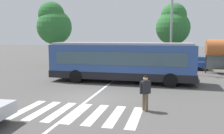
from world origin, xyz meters
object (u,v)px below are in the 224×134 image
Objects in this scene: twin_arm_street_lamp at (172,11)px; parked_car_blue at (196,61)px; background_tree_left at (54,23)px; parked_car_silver at (125,60)px; parked_car_white at (82,59)px; parked_car_charcoal at (171,61)px; parked_car_red at (148,61)px; pedestrian_crossing_street at (145,91)px; background_tree_right at (173,24)px; parked_car_teal at (103,60)px; city_transit_bus at (122,62)px.

parked_car_blue is at bearing 58.50° from twin_arm_street_lamp.
parked_car_silver is at bearing 4.16° from background_tree_left.
parked_car_white is at bearing 156.01° from twin_arm_street_lamp.
parked_car_charcoal is (10.71, -0.11, 0.00)m from parked_car_white.
parked_car_blue is at bearing 4.63° from parked_car_red.
parked_car_silver is 0.47× the size of twin_arm_street_lamp.
pedestrian_crossing_street is 0.37× the size of parked_car_blue.
background_tree_right is at bearing 87.82° from parked_car_charcoal.
pedestrian_crossing_street is at bearing -76.52° from parked_car_silver.
parked_car_white is at bearing 175.88° from parked_car_red.
parked_car_blue is 0.58× the size of background_tree_right.
twin_arm_street_lamp is at bearing -121.50° from parked_car_blue.
parked_car_charcoal is at bearing 5.20° from background_tree_left.
background_tree_left is (-13.76, 3.38, -0.85)m from twin_arm_street_lamp.
parked_car_charcoal is 2.77m from parked_car_blue.
twin_arm_street_lamp is (5.10, -4.01, 5.16)m from parked_car_silver.
parked_car_red is (8.14, -0.59, 0.00)m from parked_car_white.
parked_car_teal and parked_car_charcoal have the same top height.
parked_car_silver is (2.72, -0.28, 0.00)m from parked_car_teal.
parked_car_blue is (5.34, 0.43, 0.00)m from parked_car_red.
parked_car_red is 7.10m from twin_arm_street_lamp.
city_transit_bus is 12.00m from parked_car_blue.
pedestrian_crossing_street is at bearing -68.33° from parked_car_teal.
parked_car_teal is 1.02× the size of parked_car_charcoal.
pedestrian_crossing_street is at bearing -95.17° from twin_arm_street_lamp.
pedestrian_crossing_street is 17.21m from parked_car_charcoal.
city_transit_bus is 2.49× the size of parked_car_charcoal.
parked_car_charcoal is 6.94m from twin_arm_street_lamp.
parked_car_teal is 7.40m from background_tree_left.
parked_car_red is (-1.39, 16.69, -0.20)m from pedestrian_crossing_street.
twin_arm_street_lamp reaches higher than parked_car_teal.
parked_car_red is (2.57, 0.15, 0.00)m from parked_car_silver.
parked_car_teal is 0.99× the size of parked_car_blue.
parked_car_teal is 1.00× the size of parked_car_red.
parked_car_white and parked_car_silver have the same top height.
parked_car_silver is 1.02× the size of parked_car_charcoal.
parked_car_silver and parked_car_charcoal have the same top height.
background_tree_right reaches higher than parked_car_silver.
parked_car_blue is (6.49, 10.06, -0.82)m from city_transit_bus.
parked_car_white is 1.03× the size of parked_car_charcoal.
city_transit_bus is at bearing -41.27° from background_tree_left.
parked_car_white is at bearing 23.83° from background_tree_left.
parked_car_red and parked_car_blue have the same top height.
parked_car_teal is 5.29m from parked_car_red.
parked_car_silver is 1.00× the size of parked_car_red.
parked_car_red is 0.58× the size of background_tree_right.
parked_car_white is 12.75m from background_tree_right.
twin_arm_street_lamp is at bearing -38.17° from parked_car_silver.
parked_car_teal is at bearing 174.08° from parked_car_silver.
twin_arm_street_lamp is (7.82, -4.29, 5.16)m from parked_car_teal.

